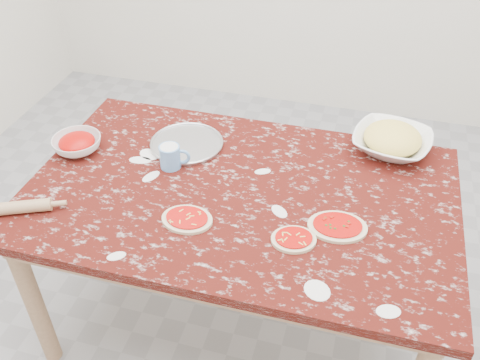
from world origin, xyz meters
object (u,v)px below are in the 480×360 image
at_px(pizza_tray, 187,144).
at_px(flour_mug, 171,156).
at_px(sauce_bowl, 77,144).
at_px(worktable, 240,207).
at_px(cheese_bowl, 392,143).
at_px(rolling_pin, 18,207).

height_order(pizza_tray, flour_mug, flour_mug).
bearing_deg(sauce_bowl, worktable, -5.71).
bearing_deg(pizza_tray, cheese_bowl, 13.00).
distance_m(pizza_tray, flour_mug, 0.16).
height_order(cheese_bowl, rolling_pin, cheese_bowl).
relative_size(sauce_bowl, cheese_bowl, 0.63).
distance_m(pizza_tray, rolling_pin, 0.71).
distance_m(worktable, cheese_bowl, 0.69).
relative_size(worktable, cheese_bowl, 5.14).
bearing_deg(cheese_bowl, worktable, -141.74).
relative_size(sauce_bowl, flour_mug, 1.63).
relative_size(worktable, flour_mug, 13.22).
height_order(sauce_bowl, cheese_bowl, cheese_bowl).
height_order(sauce_bowl, flour_mug, flour_mug).
distance_m(worktable, flour_mug, 0.34).
relative_size(pizza_tray, sauce_bowl, 1.52).
height_order(cheese_bowl, flour_mug, flour_mug).
xyz_separation_m(worktable, rolling_pin, (-0.73, -0.33, 0.11)).
distance_m(cheese_bowl, rolling_pin, 1.46).
relative_size(worktable, rolling_pin, 6.94).
relative_size(flour_mug, rolling_pin, 0.53).
bearing_deg(pizza_tray, sauce_bowl, -159.51).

